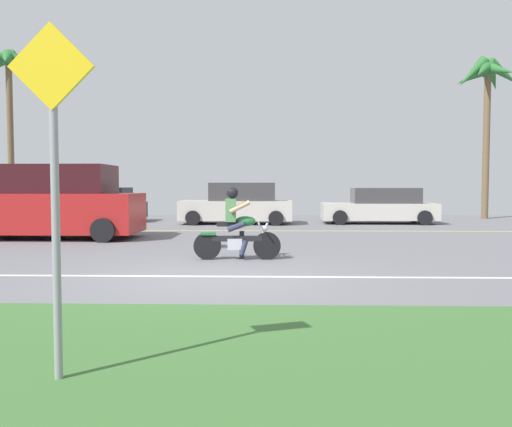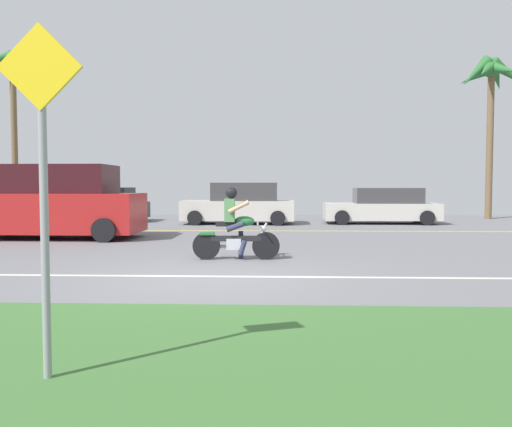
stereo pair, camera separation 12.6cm
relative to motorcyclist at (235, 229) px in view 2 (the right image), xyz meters
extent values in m
cube|color=slate|center=(-0.21, 1.01, -0.64)|extent=(56.00, 30.00, 0.04)
cube|color=#3D6B33|center=(-0.21, -6.09, -0.59)|extent=(56.00, 3.80, 0.06)
cube|color=silver|center=(-0.21, -1.96, -0.62)|extent=(50.40, 0.12, 0.01)
cube|color=yellow|center=(-0.21, 6.63, -0.62)|extent=(50.40, 0.12, 0.01)
cylinder|color=black|center=(0.61, 0.03, -0.34)|extent=(0.56, 0.11, 0.55)
cylinder|color=black|center=(-0.58, -0.03, -0.34)|extent=(0.56, 0.11, 0.55)
cylinder|color=#B7BAC1|center=(0.52, 0.02, -0.11)|extent=(0.25, 0.06, 0.48)
cube|color=black|center=(0.02, 0.00, -0.20)|extent=(1.01, 0.14, 0.11)
cube|color=#B7BAC1|center=(-0.03, -0.01, -0.31)|extent=(0.30, 0.20, 0.22)
ellipsoid|color=#236B33|center=(0.18, 0.00, 0.15)|extent=(0.41, 0.22, 0.20)
cube|color=black|center=(-0.17, -0.01, 0.10)|extent=(0.45, 0.22, 0.09)
cube|color=#236B33|center=(-0.56, -0.03, -0.09)|extent=(0.30, 0.16, 0.06)
cylinder|color=#B7BAC1|center=(0.45, 0.02, 0.11)|extent=(0.06, 0.57, 0.03)
sphere|color=#B7BAC1|center=(0.56, 0.02, 0.00)|extent=(0.13, 0.13, 0.13)
cylinder|color=#B7BAC1|center=(-0.25, 0.10, -0.37)|extent=(0.46, 0.09, 0.06)
cube|color=#4C7F4C|center=(-0.11, -0.01, 0.38)|extent=(0.22, 0.30, 0.46)
sphere|color=black|center=(-0.08, -0.01, 0.73)|extent=(0.24, 0.24, 0.24)
cylinder|color=#2D334C|center=(0.00, -0.10, 0.05)|extent=(0.38, 0.14, 0.23)
cylinder|color=#2D334C|center=(-0.01, 0.09, 0.05)|extent=(0.38, 0.14, 0.23)
cylinder|color=#2D334C|center=(0.10, 0.13, -0.34)|extent=(0.11, 0.11, 0.56)
cylinder|color=#2D334C|center=(0.15, -0.11, -0.37)|extent=(0.19, 0.11, 0.31)
cylinder|color=tan|center=(0.08, -0.18, 0.45)|extent=(0.42, 0.10, 0.26)
cylinder|color=tan|center=(0.06, 0.18, 0.45)|extent=(0.42, 0.10, 0.26)
cube|color=#AD1E1E|center=(-5.44, 3.99, 0.11)|extent=(4.83, 1.91, 1.10)
cube|color=#351116|center=(-5.54, 3.99, 1.05)|extent=(3.48, 1.64, 0.80)
cylinder|color=black|center=(-3.71, 3.03, -0.30)|extent=(0.64, 0.22, 0.64)
cylinder|color=black|center=(-7.18, 4.94, -0.30)|extent=(0.64, 0.22, 0.64)
cylinder|color=black|center=(-3.71, 4.94, -0.30)|extent=(0.64, 0.22, 0.64)
cube|color=#232328|center=(-6.66, 10.89, -0.14)|extent=(4.06, 1.88, 0.66)
cube|color=black|center=(-6.42, 10.88, 0.50)|extent=(2.37, 1.58, 0.61)
cylinder|color=black|center=(-5.19, 11.73, -0.34)|extent=(0.56, 0.19, 0.56)
cylinder|color=black|center=(-8.08, 11.81, -0.34)|extent=(0.56, 0.19, 0.56)
cylinder|color=black|center=(-5.24, 9.96, -0.34)|extent=(0.56, 0.19, 0.56)
cylinder|color=black|center=(-8.12, 10.04, -0.34)|extent=(0.56, 0.19, 0.56)
cube|color=beige|center=(-0.67, 9.79, -0.09)|extent=(4.37, 1.79, 0.76)
cube|color=#3B3A3D|center=(-0.41, 9.79, 0.64)|extent=(2.55, 1.52, 0.70)
cylinder|color=black|center=(0.91, 10.63, -0.34)|extent=(0.56, 0.19, 0.56)
cylinder|color=black|center=(-2.22, 10.68, -0.34)|extent=(0.56, 0.19, 0.56)
cylinder|color=black|center=(0.88, 8.91, -0.34)|extent=(0.56, 0.19, 0.56)
cylinder|color=black|center=(-2.25, 8.96, -0.34)|extent=(0.56, 0.19, 0.56)
cube|color=beige|center=(4.93, 10.14, -0.14)|extent=(4.46, 1.72, 0.65)
cube|color=#3B3A3D|center=(5.20, 10.13, 0.49)|extent=(2.59, 1.46, 0.60)
cylinder|color=black|center=(6.54, 10.92, -0.34)|extent=(0.56, 0.19, 0.56)
cylinder|color=black|center=(3.36, 10.99, -0.34)|extent=(0.56, 0.19, 0.56)
cylinder|color=black|center=(6.51, 9.29, -0.34)|extent=(0.56, 0.19, 0.56)
cylinder|color=black|center=(3.32, 9.36, -0.34)|extent=(0.56, 0.19, 0.56)
cylinder|color=brown|center=(-11.95, 14.42, 3.19)|extent=(0.30, 0.30, 7.63)
sphere|color=#28662D|center=(-11.95, 14.42, 7.01)|extent=(0.77, 0.77, 0.77)
cone|color=#28662D|center=(-11.16, 14.33, 6.81)|extent=(1.94, 0.83, 1.21)
cone|color=#28662D|center=(-11.59, 15.12, 6.81)|extent=(1.43, 1.95, 1.37)
cone|color=#28662D|center=(-12.67, 14.77, 6.81)|extent=(1.97, 1.41, 1.21)
cone|color=#28662D|center=(-11.65, 13.68, 6.81)|extent=(1.31, 1.98, 1.19)
cylinder|color=brown|center=(10.41, 13.34, 2.73)|extent=(0.30, 0.30, 6.70)
sphere|color=#28662D|center=(10.41, 13.34, 6.08)|extent=(0.77, 0.77, 0.77)
cone|color=#28662D|center=(11.13, 13.39, 5.90)|extent=(1.68, 0.69, 1.39)
cone|color=#28662D|center=(10.85, 13.91, 5.90)|extent=(1.42, 1.59, 1.51)
cone|color=#28662D|center=(9.94, 13.89, 5.90)|extent=(1.55, 1.66, 1.03)
cone|color=#28662D|center=(9.69, 13.28, 5.90)|extent=(1.59, 0.71, 1.53)
cone|color=#28662D|center=(9.96, 12.78, 5.90)|extent=(1.51, 1.69, 1.16)
cone|color=#28662D|center=(10.67, 12.67, 5.90)|extent=(1.14, 1.80, 1.06)
cylinder|color=gray|center=(-0.87, -6.58, 0.42)|extent=(0.06, 0.06, 2.08)
cube|color=yellow|center=(-0.87, -6.60, 1.70)|extent=(0.62, 0.03, 0.62)
camera|label=1|loc=(0.70, -10.25, 0.86)|focal=36.03mm
camera|label=2|loc=(0.82, -10.24, 0.86)|focal=36.03mm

